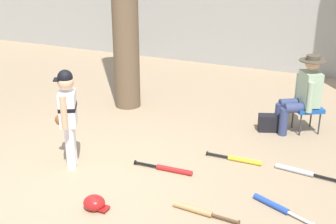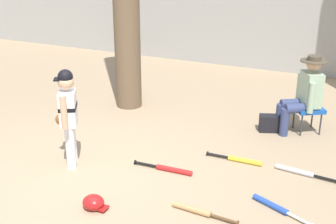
# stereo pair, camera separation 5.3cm
# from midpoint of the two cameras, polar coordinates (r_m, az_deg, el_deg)

# --- Properties ---
(ground_plane) EXTENTS (60.00, 60.00, 0.00)m
(ground_plane) POSITION_cam_midpoint_polar(r_m,az_deg,el_deg) (5.70, -10.96, -8.64)
(ground_plane) COLOR #9E8466
(concrete_back_wall) EXTENTS (18.00, 0.36, 2.46)m
(concrete_back_wall) POSITION_cam_midpoint_polar(r_m,az_deg,el_deg) (10.59, 7.96, 12.52)
(concrete_back_wall) COLOR #9E9E99
(concrete_back_wall) RESTS_ON ground
(young_ballplayer) EXTENTS (0.50, 0.53, 1.31)m
(young_ballplayer) POSITION_cam_midpoint_polar(r_m,az_deg,el_deg) (5.81, -12.91, -0.04)
(young_ballplayer) COLOR white
(young_ballplayer) RESTS_ON ground
(folding_stool) EXTENTS (0.55, 0.55, 0.41)m
(folding_stool) POSITION_cam_midpoint_polar(r_m,az_deg,el_deg) (7.16, 17.06, 0.37)
(folding_stool) COLOR #194C9E
(folding_stool) RESTS_ON ground
(seated_spectator) EXTENTS (0.66, 0.58, 1.20)m
(seated_spectator) POSITION_cam_midpoint_polar(r_m,az_deg,el_deg) (7.03, 16.56, 2.44)
(seated_spectator) COLOR navy
(seated_spectator) RESTS_ON ground
(handbag_beside_stool) EXTENTS (0.38, 0.29, 0.26)m
(handbag_beside_stool) POSITION_cam_midpoint_polar(r_m,az_deg,el_deg) (7.11, 12.58, -1.36)
(handbag_beside_stool) COLOR black
(handbag_beside_stool) RESTS_ON ground
(bat_blue_youth) EXTENTS (0.72, 0.36, 0.07)m
(bat_blue_youth) POSITION_cam_midpoint_polar(r_m,az_deg,el_deg) (5.20, 13.22, -11.55)
(bat_blue_youth) COLOR #2347AD
(bat_blue_youth) RESTS_ON ground
(bat_yellow_trainer) EXTENTS (0.77, 0.07, 0.07)m
(bat_yellow_trainer) POSITION_cam_midpoint_polar(r_m,az_deg,el_deg) (6.11, 8.93, -5.98)
(bat_yellow_trainer) COLOR yellow
(bat_yellow_trainer) RESTS_ON ground
(bat_red_barrel) EXTENTS (0.81, 0.09, 0.07)m
(bat_red_barrel) POSITION_cam_midpoint_polar(r_m,az_deg,el_deg) (5.80, -0.04, -7.27)
(bat_red_barrel) COLOR red
(bat_red_barrel) RESTS_ON ground
(bat_aluminum_silver) EXTENTS (0.82, 0.15, 0.07)m
(bat_aluminum_silver) POSITION_cam_midpoint_polar(r_m,az_deg,el_deg) (5.98, 16.12, -7.24)
(bat_aluminum_silver) COLOR #B7BCC6
(bat_aluminum_silver) RESTS_ON ground
(bat_wood_tan) EXTENTS (0.77, 0.12, 0.07)m
(bat_wood_tan) POSITION_cam_midpoint_polar(r_m,az_deg,el_deg) (5.01, 3.49, -12.39)
(bat_wood_tan) COLOR tan
(bat_wood_tan) RESTS_ON ground
(batting_helmet_red) EXTENTS (0.29, 0.23, 0.17)m
(batting_helmet_red) POSITION_cam_midpoint_polar(r_m,az_deg,el_deg) (5.12, -9.64, -11.32)
(batting_helmet_red) COLOR #A81919
(batting_helmet_red) RESTS_ON ground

